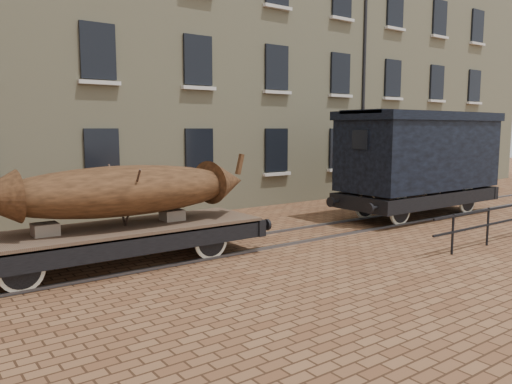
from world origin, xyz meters
TOP-DOWN VIEW (x-y plane):
  - ground at (0.00, 0.00)m, footprint 90.00×90.00m
  - warehouse_cream at (3.00, 9.99)m, footprint 40.00×10.19m
  - rail_track at (0.00, 0.00)m, footprint 30.00×1.52m
  - flatcar_wagon at (-4.02, -0.00)m, footprint 7.55×2.05m
  - iron_boat at (-3.75, 0.00)m, footprint 6.36×1.85m
  - goods_van at (6.89, -0.00)m, footprint 7.00×2.55m

SIDE VIEW (x-z plane):
  - ground at x=0.00m, z-range 0.00..0.00m
  - rail_track at x=0.00m, z-range 0.00..0.06m
  - flatcar_wagon at x=-4.02m, z-range 0.14..1.28m
  - iron_boat at x=-3.75m, z-range 0.92..2.45m
  - goods_van at x=6.89m, z-range 0.46..4.08m
  - warehouse_cream at x=3.00m, z-range 0.00..14.00m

